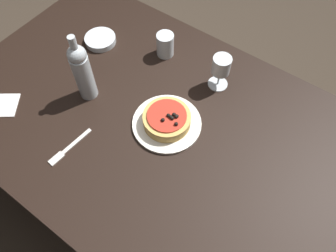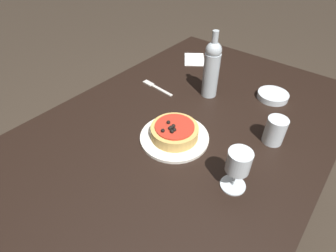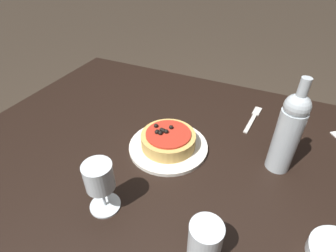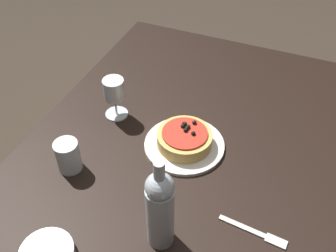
{
  "view_description": "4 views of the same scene",
  "coord_description": "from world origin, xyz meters",
  "px_view_note": "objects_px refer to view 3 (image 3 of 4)",
  "views": [
    {
      "loc": [
        0.46,
        -0.51,
        1.73
      ],
      "look_at": [
        0.11,
        -0.02,
        0.77
      ],
      "focal_mm": 35.0,
      "sensor_mm": 36.0,
      "label": 1
    },
    {
      "loc": [
        0.65,
        0.45,
        1.37
      ],
      "look_at": [
        0.11,
        0.01,
        0.78
      ],
      "focal_mm": 28.0,
      "sensor_mm": 36.0,
      "label": 2
    },
    {
      "loc": [
        -0.19,
        0.6,
        1.28
      ],
      "look_at": [
        0.1,
        -0.02,
        0.77
      ],
      "focal_mm": 28.0,
      "sensor_mm": 36.0,
      "label": 3
    },
    {
      "loc": [
        -0.75,
        -0.27,
        1.61
      ],
      "look_at": [
        0.08,
        0.07,
        0.78
      ],
      "focal_mm": 42.0,
      "sensor_mm": 36.0,
      "label": 4
    }
  ],
  "objects_px": {
    "water_cup": "(205,241)",
    "wine_glass": "(99,179)",
    "dinner_plate": "(168,146)",
    "wine_bottle": "(288,132)",
    "fork": "(253,118)",
    "pizza": "(168,139)",
    "dining_table": "(192,168)"
  },
  "relations": [
    {
      "from": "water_cup",
      "to": "wine_glass",
      "type": "bearing_deg",
      "value": -2.89
    },
    {
      "from": "dinner_plate",
      "to": "wine_glass",
      "type": "bearing_deg",
      "value": 78.78
    },
    {
      "from": "dinner_plate",
      "to": "wine_glass",
      "type": "distance_m",
      "value": 0.29
    },
    {
      "from": "wine_glass",
      "to": "water_cup",
      "type": "distance_m",
      "value": 0.28
    },
    {
      "from": "wine_bottle",
      "to": "fork",
      "type": "relative_size",
      "value": 1.58
    },
    {
      "from": "dinner_plate",
      "to": "wine_bottle",
      "type": "relative_size",
      "value": 0.87
    },
    {
      "from": "wine_glass",
      "to": "water_cup",
      "type": "relative_size",
      "value": 1.44
    },
    {
      "from": "pizza",
      "to": "fork",
      "type": "xyz_separation_m",
      "value": [
        -0.22,
        -0.29,
        -0.03
      ]
    },
    {
      "from": "dinner_plate",
      "to": "fork",
      "type": "distance_m",
      "value": 0.36
    },
    {
      "from": "fork",
      "to": "water_cup",
      "type": "bearing_deg",
      "value": -175.32
    },
    {
      "from": "wine_glass",
      "to": "dinner_plate",
      "type": "bearing_deg",
      "value": -101.22
    },
    {
      "from": "pizza",
      "to": "wine_glass",
      "type": "bearing_deg",
      "value": 78.85
    },
    {
      "from": "pizza",
      "to": "dinner_plate",
      "type": "bearing_deg",
      "value": 179.95
    },
    {
      "from": "water_cup",
      "to": "pizza",
      "type": "bearing_deg",
      "value": -53.01
    },
    {
      "from": "wine_bottle",
      "to": "dining_table",
      "type": "bearing_deg",
      "value": 10.88
    },
    {
      "from": "dining_table",
      "to": "wine_bottle",
      "type": "xyz_separation_m",
      "value": [
        -0.25,
        -0.05,
        0.2
      ]
    },
    {
      "from": "water_cup",
      "to": "fork",
      "type": "distance_m",
      "value": 0.58
    },
    {
      "from": "water_cup",
      "to": "fork",
      "type": "relative_size",
      "value": 0.55
    },
    {
      "from": "dining_table",
      "to": "water_cup",
      "type": "distance_m",
      "value": 0.35
    },
    {
      "from": "wine_glass",
      "to": "fork",
      "type": "bearing_deg",
      "value": -116.29
    },
    {
      "from": "dining_table",
      "to": "wine_glass",
      "type": "height_order",
      "value": "wine_glass"
    },
    {
      "from": "dining_table",
      "to": "wine_bottle",
      "type": "bearing_deg",
      "value": -169.12
    },
    {
      "from": "wine_bottle",
      "to": "water_cup",
      "type": "xyz_separation_m",
      "value": [
        0.12,
        0.35,
        -0.08
      ]
    },
    {
      "from": "dining_table",
      "to": "dinner_plate",
      "type": "bearing_deg",
      "value": 9.24
    },
    {
      "from": "pizza",
      "to": "water_cup",
      "type": "distance_m",
      "value": 0.36
    },
    {
      "from": "dining_table",
      "to": "pizza",
      "type": "distance_m",
      "value": 0.14
    },
    {
      "from": "dining_table",
      "to": "dinner_plate",
      "type": "relative_size",
      "value": 5.97
    },
    {
      "from": "water_cup",
      "to": "fork",
      "type": "height_order",
      "value": "water_cup"
    },
    {
      "from": "dinner_plate",
      "to": "pizza",
      "type": "xyz_separation_m",
      "value": [
        0.0,
        -0.0,
        0.03
      ]
    },
    {
      "from": "water_cup",
      "to": "fork",
      "type": "xyz_separation_m",
      "value": [
        -0.01,
        -0.58,
        -0.05
      ]
    },
    {
      "from": "pizza",
      "to": "fork",
      "type": "height_order",
      "value": "pizza"
    },
    {
      "from": "dinner_plate",
      "to": "pizza",
      "type": "relative_size",
      "value": 1.46
    }
  ]
}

